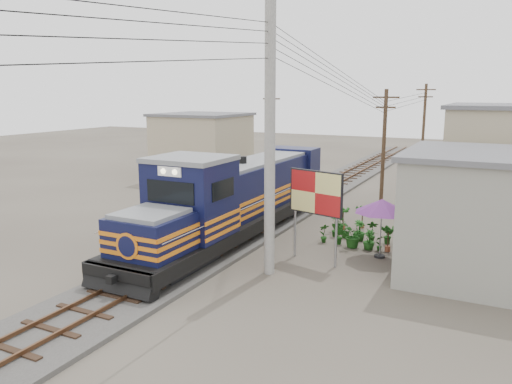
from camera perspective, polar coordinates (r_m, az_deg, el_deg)
The scene contains 16 objects.
ground at distance 21.43m, azimuth -6.49°, elevation -7.28°, with size 120.00×120.00×0.00m, color #473F35.
ballast at distance 29.96m, azimuth 3.96°, elevation -1.66°, with size 3.60×70.00×0.16m, color #595651.
track at distance 29.92m, azimuth 3.96°, elevation -1.32°, with size 1.15×70.00×0.12m.
locomotive at distance 23.71m, azimuth -2.21°, elevation -0.86°, with size 3.09×16.83×4.17m.
utility_pole_main at distance 18.26m, azimuth 1.59°, elevation 5.62°, with size 0.40×0.40×10.00m.
wooden_pole_mid at distance 31.83m, azimuth 14.40°, elevation 5.35°, with size 1.60×0.24×7.00m.
wooden_pole_far at distance 45.51m, azimuth 18.61°, elevation 7.16°, with size 1.60×0.24×7.50m.
wooden_pole_left at distance 38.65m, azimuth 1.75°, elevation 6.71°, with size 1.60×0.24×7.00m.
power_lines at distance 27.87m, azimuth 2.67°, elevation 12.88°, with size 9.65×19.00×3.30m.
shophouse_front at distance 20.47m, azimuth 26.81°, elevation -2.49°, with size 7.35×6.30×4.70m.
shophouse_back at distance 39.25m, azimuth 26.15°, elevation 3.32°, with size 6.30×6.30×4.20m.
shophouse_left at distance 39.41m, azimuth -6.14°, elevation 5.18°, with size 6.30×6.30×5.20m.
billboard at distance 20.02m, azimuth 6.84°, elevation -0.34°, with size 2.40×0.73×3.78m.
market_umbrella at distance 21.19m, azimuth 14.21°, elevation -1.58°, with size 2.68×2.68×2.51m.
vendor at distance 22.19m, azimuth 16.66°, elevation -4.62°, with size 0.66×0.43×1.80m, color black.
plant_nursery at distance 23.49m, azimuth 10.97°, elevation -4.55°, with size 3.40×3.26×1.08m.
Camera 1 is at (11.17, -16.97, 6.84)m, focal length 35.00 mm.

